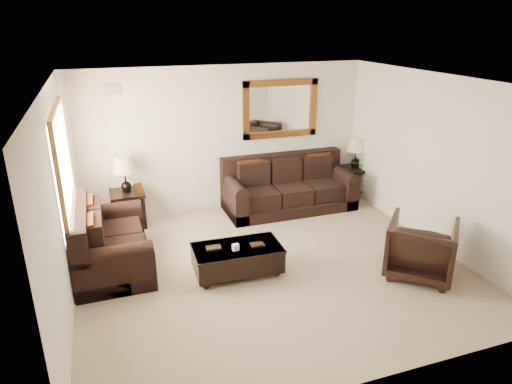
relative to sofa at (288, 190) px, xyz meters
name	(u,v)px	position (x,y,z in m)	size (l,w,h in m)	color
room	(272,181)	(-1.12, -2.02, 0.99)	(5.51, 5.01, 2.71)	#85775B
window	(64,168)	(-3.82, -1.12, 1.19)	(0.07, 1.96, 1.66)	white
mirror	(281,109)	(0.00, 0.45, 1.49)	(1.50, 0.06, 1.10)	#47230E
air_vent	(113,90)	(-3.02, 0.46, 1.99)	(0.25, 0.02, 0.18)	#999999
sofa	(288,190)	(0.00, 0.00, 0.00)	(2.46, 1.06, 1.00)	black
loveseat	(107,245)	(-3.39, -1.27, 0.00)	(1.05, 1.77, 1.00)	black
end_table_left	(126,181)	(-2.98, 0.15, 0.47)	(0.58, 0.58, 1.28)	black
end_table_right	(356,159)	(1.55, 0.17, 0.43)	(0.55, 0.55, 1.22)	black
coffee_table	(237,257)	(-1.65, -2.05, -0.10)	(1.28, 0.72, 0.53)	black
armchair	(421,245)	(0.81, -2.93, 0.10)	(0.89, 0.84, 0.92)	black
potted_plant	(363,163)	(1.68, 0.06, 0.36)	(0.27, 0.30, 0.23)	#2F5C1F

